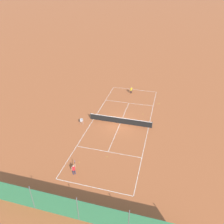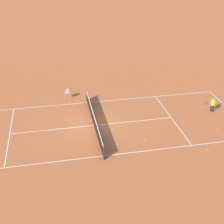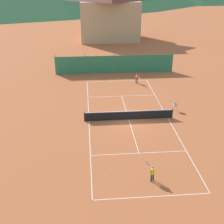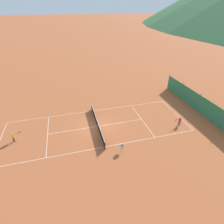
# 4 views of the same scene
# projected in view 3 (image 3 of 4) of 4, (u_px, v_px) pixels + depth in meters

# --- Properties ---
(ground_plane) EXTENTS (600.00, 600.00, 0.00)m
(ground_plane) POSITION_uv_depth(u_px,v_px,m) (129.00, 119.00, 32.10)
(ground_plane) COLOR #A8542D
(court_line_markings) EXTENTS (8.25, 23.85, 0.01)m
(court_line_markings) POSITION_uv_depth(u_px,v_px,m) (129.00, 119.00, 32.10)
(court_line_markings) COLOR white
(court_line_markings) RESTS_ON ground
(tennis_net) EXTENTS (9.18, 0.08, 1.06)m
(tennis_net) POSITION_uv_depth(u_px,v_px,m) (129.00, 115.00, 31.88)
(tennis_net) COLOR #2D2D2D
(tennis_net) RESTS_ON ground
(windscreen_fence_far) EXTENTS (17.28, 0.08, 2.90)m
(windscreen_fence_far) POSITION_uv_depth(u_px,v_px,m) (115.00, 64.00, 45.52)
(windscreen_fence_far) COLOR #2D754C
(windscreen_fence_far) RESTS_ON ground
(player_near_service) EXTENTS (0.48, 1.08, 1.27)m
(player_near_service) POSITION_uv_depth(u_px,v_px,m) (137.00, 78.00, 41.65)
(player_near_service) COLOR #23284C
(player_near_service) RESTS_ON ground
(player_far_service) EXTENTS (0.55, 1.06, 1.28)m
(player_far_service) POSITION_uv_depth(u_px,v_px,m) (152.00, 172.00, 22.67)
(player_far_service) COLOR black
(player_far_service) RESTS_ON ground
(tennis_ball_by_net_left) EXTENTS (0.07, 0.07, 0.07)m
(tennis_ball_by_net_left) POSITION_uv_depth(u_px,v_px,m) (120.00, 93.00, 38.69)
(tennis_ball_by_net_left) COLOR #CCE033
(tennis_ball_by_net_left) RESTS_ON ground
(tennis_ball_far_corner) EXTENTS (0.07, 0.07, 0.07)m
(tennis_ball_far_corner) POSITION_uv_depth(u_px,v_px,m) (79.00, 162.00, 25.09)
(tennis_ball_far_corner) COLOR #CCE033
(tennis_ball_far_corner) RESTS_ON ground
(tennis_ball_mid_court) EXTENTS (0.07, 0.07, 0.07)m
(tennis_ball_mid_court) POSITION_uv_depth(u_px,v_px,m) (82.00, 161.00, 25.21)
(tennis_ball_mid_court) COLOR #CCE033
(tennis_ball_mid_court) RESTS_ON ground
(tennis_ball_near_corner) EXTENTS (0.07, 0.07, 0.07)m
(tennis_ball_near_corner) POSITION_uv_depth(u_px,v_px,m) (103.00, 137.00, 28.82)
(tennis_ball_near_corner) COLOR #CCE033
(tennis_ball_near_corner) RESTS_ON ground
(tennis_ball_alley_right) EXTENTS (0.07, 0.07, 0.07)m
(tennis_ball_alley_right) POSITION_uv_depth(u_px,v_px,m) (111.00, 174.00, 23.66)
(tennis_ball_alley_right) COLOR #CCE033
(tennis_ball_alley_right) RESTS_ON ground
(tennis_ball_by_net_right) EXTENTS (0.07, 0.07, 0.07)m
(tennis_ball_by_net_right) POSITION_uv_depth(u_px,v_px,m) (140.00, 88.00, 40.38)
(tennis_ball_by_net_right) COLOR #CCE033
(tennis_ball_by_net_right) RESTS_ON ground
(ball_hopper) EXTENTS (0.36, 0.36, 0.89)m
(ball_hopper) POSITION_uv_depth(u_px,v_px,m) (175.00, 105.00, 33.76)
(ball_hopper) COLOR #B7B7BC
(ball_hopper) RESTS_ON ground
(alpine_chalet) EXTENTS (13.00, 10.00, 11.20)m
(alpine_chalet) POSITION_uv_depth(u_px,v_px,m) (109.00, 11.00, 64.78)
(alpine_chalet) COLOR tan
(alpine_chalet) RESTS_ON ground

